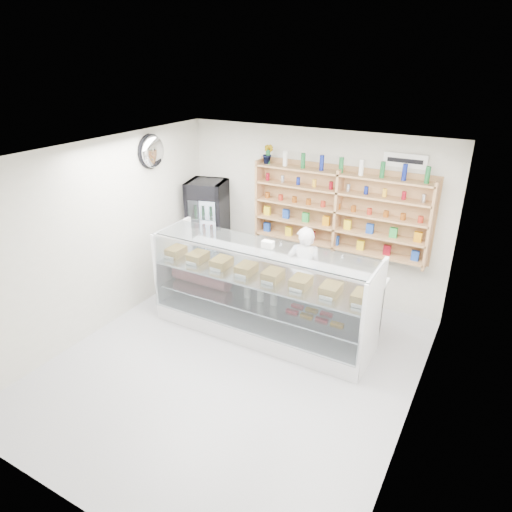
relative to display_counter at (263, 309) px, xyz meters
The scene contains 8 objects.
room 1.37m from the display_counter, 86.61° to the right, with size 5.00×5.00×5.00m.
display_counter is the anchor object (origin of this frame).
shop_worker 0.89m from the display_counter, 67.36° to the left, with size 0.55×0.36×1.50m, color white.
drinks_cooler 2.24m from the display_counter, 145.76° to the left, with size 0.80×0.78×1.81m.
wall_shelving 1.95m from the display_counter, 68.80° to the left, with size 2.84×0.28×1.33m.
potted_plant 2.53m from the display_counter, 115.98° to the left, with size 0.18×0.14×0.32m, color #1E6626.
security_mirror 2.97m from the display_counter, behind, with size 0.15×0.50×0.50m, color silver.
wall_sign 2.97m from the display_counter, 46.98° to the left, with size 0.62×0.03×0.20m, color white.
Camera 1 is at (2.73, -4.23, 3.84)m, focal length 32.00 mm.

